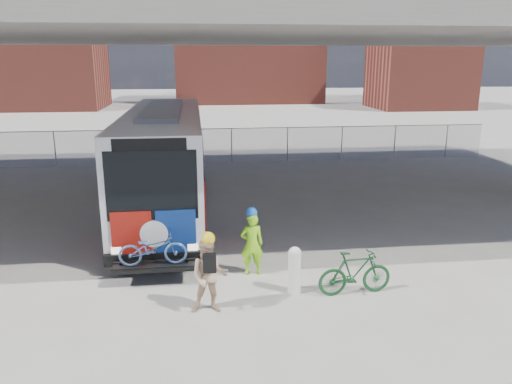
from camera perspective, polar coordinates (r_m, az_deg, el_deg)
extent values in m
plane|color=#9E9991|center=(15.08, -3.15, -5.81)|extent=(160.00, 160.00, 0.00)
cube|color=silver|center=(18.42, -10.33, 4.11)|extent=(2.55, 12.00, 3.20)
cube|color=black|center=(18.81, -10.34, 6.30)|extent=(2.61, 11.00, 1.28)
cube|color=black|center=(12.54, -11.84, 0.75)|extent=(2.24, 0.12, 1.76)
cube|color=black|center=(12.34, -12.09, 5.37)|extent=(1.78, 0.12, 0.30)
cube|color=black|center=(13.03, -11.43, -7.41)|extent=(2.55, 0.20, 0.30)
cube|color=maroon|center=(12.89, -14.01, -4.73)|extent=(1.00, 0.08, 1.20)
cube|color=navy|center=(12.79, -9.11, -4.61)|extent=(1.00, 0.08, 1.20)
cylinder|color=silver|center=(12.81, -11.58, -4.70)|extent=(0.70, 0.06, 0.70)
cube|color=gray|center=(18.19, -10.58, 9.28)|extent=(1.28, 7.20, 0.14)
cube|color=black|center=(12.57, -11.59, -8.28)|extent=(2.00, 0.70, 0.06)
cylinder|color=black|center=(14.68, -15.49, -4.87)|extent=(0.30, 1.00, 1.00)
cylinder|color=black|center=(14.51, -6.41, -4.64)|extent=(0.30, 1.00, 1.00)
cylinder|color=black|center=(22.91, -12.49, 2.40)|extent=(0.30, 1.00, 1.00)
cylinder|color=black|center=(22.80, -6.70, 2.59)|extent=(0.30, 1.00, 1.00)
cube|color=maroon|center=(15.03, -15.95, -1.24)|extent=(0.06, 2.60, 1.70)
cube|color=navy|center=(16.56, -15.13, 0.30)|extent=(0.06, 1.40, 1.70)
cube|color=maroon|center=(14.84, -5.95, -0.94)|extent=(0.06, 2.60, 1.70)
cube|color=navy|center=(16.38, -6.07, 0.59)|extent=(0.06, 1.40, 1.70)
imported|color=#405D8D|center=(12.40, -11.70, -6.32)|extent=(1.66, 0.63, 0.86)
cube|color=#605E59|center=(18.15, -4.39, 19.37)|extent=(40.00, 16.00, 1.50)
cylinder|color=gray|center=(27.39, -21.99, 4.54)|extent=(0.06, 0.06, 1.80)
cylinder|color=gray|center=(26.63, -13.63, 4.94)|extent=(0.06, 0.06, 1.80)
cylinder|color=gray|center=(26.47, -4.97, 5.24)|extent=(0.06, 0.06, 1.80)
cylinder|color=gray|center=(26.90, 3.62, 5.43)|extent=(0.06, 0.06, 1.80)
cylinder|color=gray|center=(27.91, 11.76, 5.49)|extent=(0.06, 0.06, 1.80)
cylinder|color=gray|center=(29.43, 19.19, 5.45)|extent=(0.06, 0.06, 1.80)
plane|color=gray|center=(26.47, -4.97, 5.24)|extent=(30.00, 0.00, 30.00)
cube|color=gray|center=(26.33, -5.01, 7.22)|extent=(30.00, 0.05, 0.04)
cube|color=brown|center=(61.50, -23.81, 13.42)|extent=(14.00, 10.00, 10.00)
cube|color=brown|center=(66.44, -1.06, 15.53)|extent=(18.00, 12.00, 12.00)
cube|color=brown|center=(59.54, 18.22, 12.95)|extent=(10.00, 8.00, 8.00)
cylinder|color=brown|center=(71.02, 5.52, 20.69)|extent=(2.20, 2.20, 25.00)
cylinder|color=silver|center=(11.88, 4.40, -9.18)|extent=(0.30, 0.30, 0.99)
sphere|color=silver|center=(11.68, 4.45, -6.95)|extent=(0.30, 0.30, 0.30)
imported|color=#96F119|center=(12.69, -0.48, -5.97)|extent=(0.61, 0.42, 1.62)
sphere|color=blue|center=(12.42, -0.49, -2.39)|extent=(0.28, 0.28, 0.28)
imported|color=tan|center=(10.88, -5.37, -9.56)|extent=(0.86, 0.69, 1.68)
sphere|color=yellow|center=(10.55, -5.48, -5.31)|extent=(0.29, 0.29, 0.29)
cube|color=black|center=(10.54, -5.33, -8.08)|extent=(0.29, 0.18, 0.40)
imported|color=#15431F|center=(11.97, 11.25, -9.05)|extent=(1.81, 0.64, 1.07)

